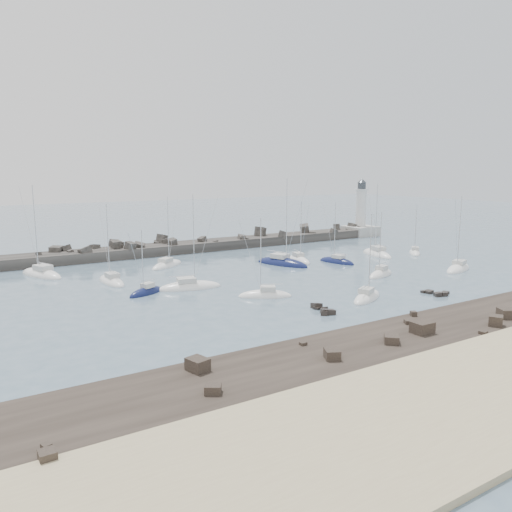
{
  "coord_description": "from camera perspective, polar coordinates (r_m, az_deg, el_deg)",
  "views": [
    {
      "loc": [
        -39.21,
        -52.19,
        15.98
      ],
      "look_at": [
        0.62,
        12.0,
        2.89
      ],
      "focal_mm": 35.0,
      "sensor_mm": 36.0,
      "label": 1
    }
  ],
  "objects": [
    {
      "name": "rock_cluster_near",
      "position": [
        57.59,
        7.75,
        -6.32
      ],
      "size": [
        2.36,
        4.1,
        1.49
      ],
      "color": "black",
      "rests_on": "ground"
    },
    {
      "name": "sailboat_3",
      "position": [
        74.38,
        -16.17,
        -2.87
      ],
      "size": [
        2.99,
        7.85,
        12.21
      ],
      "color": "white",
      "rests_on": "ground"
    },
    {
      "name": "sailboat_6",
      "position": [
        88.42,
        4.94,
        -0.53
      ],
      "size": [
        3.46,
        7.46,
        11.5
      ],
      "color": "white",
      "rests_on": "ground"
    },
    {
      "name": "sailboat_13",
      "position": [
        68.65,
        -7.6,
        -3.61
      ],
      "size": [
        9.14,
        4.47,
        13.75
      ],
      "color": "white",
      "rests_on": "ground"
    },
    {
      "name": "sailboat_5",
      "position": [
        63.66,
        1.05,
        -4.59
      ],
      "size": [
        7.01,
        5.21,
        10.92
      ],
      "color": "white",
      "rests_on": "ground"
    },
    {
      "name": "sailboat_9",
      "position": [
        78.52,
        14.05,
        -2.1
      ],
      "size": [
        6.93,
        4.13,
        10.73
      ],
      "color": "white",
      "rests_on": "ground"
    },
    {
      "name": "sailboat_7",
      "position": [
        64.18,
        12.55,
        -4.71
      ],
      "size": [
        7.49,
        5.28,
        11.56
      ],
      "color": "white",
      "rests_on": "ground"
    },
    {
      "name": "rock_shelf",
      "position": [
        52.19,
        19.97,
        -8.59
      ],
      "size": [
        140.0,
        12.0,
        1.83
      ],
      "color": "black",
      "rests_on": "ground"
    },
    {
      "name": "lighthouse",
      "position": [
        125.43,
        11.85,
        3.72
      ],
      "size": [
        7.0,
        7.0,
        14.6
      ],
      "color": "#A9A9A4",
      "rests_on": "ground"
    },
    {
      "name": "sailboat_12",
      "position": [
        100.86,
        17.69,
        0.32
      ],
      "size": [
        5.78,
        5.93,
        10.17
      ],
      "color": "white",
      "rests_on": "ground"
    },
    {
      "name": "sailboat_4",
      "position": [
        84.79,
        -10.13,
        -1.1
      ],
      "size": [
        7.97,
        6.53,
        12.56
      ],
      "color": "white",
      "rests_on": "ground"
    },
    {
      "name": "sailboat_14",
      "position": [
        88.02,
        9.22,
        -0.67
      ],
      "size": [
        3.71,
        7.4,
        11.28
      ],
      "color": "#101844",
      "rests_on": "ground"
    },
    {
      "name": "ground",
      "position": [
        67.21,
        4.96,
        -3.96
      ],
      "size": [
        400.0,
        400.0,
        0.0
      ],
      "primitive_type": "plane",
      "color": "slate",
      "rests_on": "ground"
    },
    {
      "name": "sailboat_10",
      "position": [
        96.9,
        13.65,
        0.15
      ],
      "size": [
        5.04,
        9.53,
        14.48
      ],
      "color": "white",
      "rests_on": "ground"
    },
    {
      "name": "sailboat_1",
      "position": [
        82.8,
        -23.29,
        -2.01
      ],
      "size": [
        6.3,
        9.81,
        14.85
      ],
      "color": "white",
      "rests_on": "ground"
    },
    {
      "name": "sailboat_11",
      "position": [
        86.83,
        22.09,
        -1.42
      ],
      "size": [
        8.53,
        5.14,
        12.92
      ],
      "color": "white",
      "rests_on": "ground"
    },
    {
      "name": "breakwater",
      "position": [
        96.76,
        -12.49,
        0.28
      ],
      "size": [
        115.0,
        7.55,
        5.33
      ],
      "color": "#2E2B28",
      "rests_on": "ground"
    },
    {
      "name": "sailboat_2",
      "position": [
        66.81,
        -12.42,
        -4.12
      ],
      "size": [
        5.91,
        4.08,
        9.3
      ],
      "color": "#101844",
      "rests_on": "ground"
    },
    {
      "name": "rock_cluster_far",
      "position": [
        69.06,
        19.93,
        -4.13
      ],
      "size": [
        3.08,
        3.3,
        1.13
      ],
      "color": "black",
      "rests_on": "ground"
    },
    {
      "name": "sailboat_8",
      "position": [
        85.21,
        3.01,
        -0.89
      ],
      "size": [
        6.41,
        10.46,
        15.76
      ],
      "color": "#101844",
      "rests_on": "ground"
    }
  ]
}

